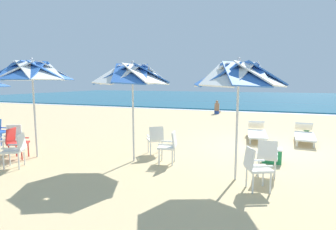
{
  "coord_description": "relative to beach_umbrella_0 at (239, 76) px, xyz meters",
  "views": [
    {
      "loc": [
        -0.25,
        -9.16,
        2.17
      ],
      "look_at": [
        -3.49,
        -0.45,
        1.0
      ],
      "focal_mm": 28.23,
      "sensor_mm": 36.0,
      "label": 1
    }
  ],
  "objects": [
    {
      "name": "ground_plane",
      "position": [
        0.82,
        3.3,
        -2.29
      ],
      "size": [
        80.0,
        80.0,
        0.0
      ],
      "primitive_type": "plane",
      "color": "#D3B784"
    },
    {
      "name": "sea",
      "position": [
        0.82,
        32.34,
        -2.24
      ],
      "size": [
        80.0,
        36.0,
        0.1
      ],
      "primitive_type": "cube",
      "color": "#19607F",
      "rests_on": "ground"
    },
    {
      "name": "surf_foam",
      "position": [
        0.82,
        14.04,
        -2.29
      ],
      "size": [
        80.0,
        0.7,
        0.01
      ],
      "primitive_type": "cube",
      "color": "white",
      "rests_on": "ground"
    },
    {
      "name": "beach_umbrella_0",
      "position": [
        0.0,
        0.0,
        0.0
      ],
      "size": [
        1.98,
        1.98,
        2.69
      ],
      "color": "silver",
      "rests_on": "ground"
    },
    {
      "name": "plastic_chair_0",
      "position": [
        0.43,
        -0.46,
        -1.8
      ],
      "size": [
        0.6,
        0.58,
        0.87
      ],
      "color": "white",
      "rests_on": "ground"
    },
    {
      "name": "plastic_chair_1",
      "position": [
        0.65,
        0.45,
        -1.8
      ],
      "size": [
        0.45,
        0.48,
        0.87
      ],
      "color": "white",
      "rests_on": "ground"
    },
    {
      "name": "beach_umbrella_1",
      "position": [
        -2.78,
        0.44,
        0.05
      ],
      "size": [
        2.12,
        2.12,
        2.73
      ],
      "color": "silver",
      "rests_on": "ground"
    },
    {
      "name": "plastic_chair_2",
      "position": [
        -2.48,
        1.27,
        -1.8
      ],
      "size": [
        0.62,
        0.63,
        0.87
      ],
      "color": "white",
      "rests_on": "ground"
    },
    {
      "name": "plastic_chair_3",
      "position": [
        -1.79,
        0.59,
        -1.8
      ],
      "size": [
        0.53,
        0.51,
        0.87
      ],
      "color": "white",
      "rests_on": "ground"
    },
    {
      "name": "beach_umbrella_2",
      "position": [
        -5.61,
        -0.17,
        0.15
      ],
      "size": [
        2.26,
        2.26,
        2.84
      ],
      "color": "silver",
      "rests_on": "ground"
    },
    {
      "name": "plastic_chair_4",
      "position": [
        -5.31,
        -1.09,
        -1.8
      ],
      "size": [
        0.62,
        0.6,
        0.87
      ],
      "color": "white",
      "rests_on": "ground"
    },
    {
      "name": "plastic_chair_5",
      "position": [
        -6.05,
        -0.49,
        -1.8
      ],
      "size": [
        0.59,
        0.56,
        0.87
      ],
      "color": "red",
      "rests_on": "ground"
    },
    {
      "name": "plastic_chair_6",
      "position": [
        -6.59,
        -0.13,
        -1.8
      ],
      "size": [
        0.6,
        0.61,
        0.87
      ],
      "color": "white",
      "rests_on": "ground"
    },
    {
      "name": "sun_lounger_0",
      "position": [
        1.94,
        4.68,
        -2.01
      ],
      "size": [
        0.78,
        2.19,
        0.62
      ],
      "color": "white",
      "rests_on": "ground"
    },
    {
      "name": "sun_lounger_1",
      "position": [
        0.3,
        4.52,
        -2.01
      ],
      "size": [
        0.79,
        2.19,
        0.62
      ],
      "color": "white",
      "rests_on": "ground"
    },
    {
      "name": "cooler_box",
      "position": [
        0.78,
        1.61,
        -2.09
      ],
      "size": [
        0.5,
        0.34,
        0.4
      ],
      "color": "#238C4C",
      "rests_on": "ground"
    },
    {
      "name": "beach_ball",
      "position": [
        2.29,
        6.86,
        -2.14
      ],
      "size": [
        0.31,
        0.31,
        0.31
      ],
      "primitive_type": "sphere",
      "color": "#2D8C4C",
      "rests_on": "ground"
    },
    {
      "name": "beachgoer_seated",
      "position": [
        -2.55,
        12.23,
        -2.0
      ],
      "size": [
        0.3,
        0.93,
        0.92
      ],
      "color": "#2D4CA5",
      "rests_on": "ground"
    }
  ]
}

